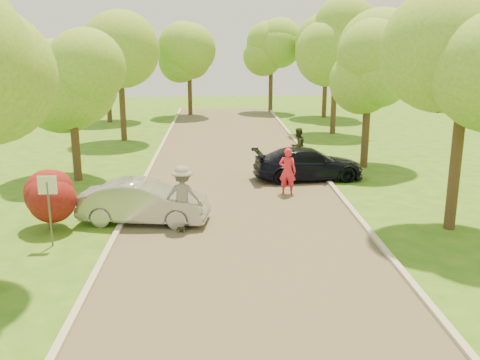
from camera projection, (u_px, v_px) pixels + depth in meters
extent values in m
plane|color=#2A6317|center=(254.00, 305.00, 12.48)|extent=(100.00, 100.00, 0.00)
cube|color=#4C4438|center=(239.00, 204.00, 20.22)|extent=(8.00, 60.00, 0.01)
cube|color=#B2AD9E|center=(131.00, 204.00, 20.03)|extent=(0.18, 60.00, 0.12)
cube|color=#B2AD9E|center=(345.00, 202.00, 20.38)|extent=(0.18, 60.00, 0.12)
cylinder|color=#59595E|center=(50.00, 214.00, 15.85)|extent=(0.06, 0.06, 2.00)
cube|color=white|center=(47.00, 185.00, 15.62)|extent=(0.55, 0.04, 0.55)
cylinder|color=#382619|center=(50.00, 219.00, 17.44)|extent=(0.12, 0.12, 0.70)
sphere|color=#590F0F|center=(48.00, 197.00, 17.25)|extent=(1.70, 1.70, 1.70)
cylinder|color=#382619|center=(76.00, 145.00, 23.39)|extent=(0.36, 0.36, 3.15)
sphere|color=#589428|center=(71.00, 80.00, 22.68)|extent=(4.20, 4.20, 4.20)
sphere|color=#589428|center=(84.00, 65.00, 22.55)|extent=(3.15, 3.15, 3.15)
cylinder|color=#382619|center=(123.00, 110.00, 32.99)|extent=(0.36, 0.36, 3.83)
sphere|color=#589428|center=(120.00, 54.00, 32.16)|extent=(4.80, 4.80, 4.80)
sphere|color=#589428|center=(131.00, 42.00, 32.01)|extent=(3.60, 3.60, 3.60)
cylinder|color=#382619|center=(455.00, 172.00, 17.14)|extent=(0.36, 0.36, 3.83)
sphere|color=#589428|center=(466.00, 63.00, 16.28)|extent=(5.00, 5.00, 5.00)
cylinder|color=#382619|center=(365.00, 133.00, 25.88)|extent=(0.36, 0.36, 3.38)
sphere|color=#589428|center=(369.00, 70.00, 25.13)|extent=(4.40, 4.40, 4.40)
sphere|color=#589428|center=(384.00, 55.00, 24.99)|extent=(3.30, 3.30, 3.30)
cylinder|color=#382619|center=(334.00, 103.00, 35.49)|extent=(0.36, 0.36, 4.05)
sphere|color=#589428|center=(336.00, 48.00, 34.60)|extent=(5.20, 5.20, 5.20)
sphere|color=#589428|center=(349.00, 35.00, 34.44)|extent=(3.90, 3.90, 3.90)
cylinder|color=#382619|center=(109.00, 99.00, 40.66)|extent=(0.36, 0.36, 3.60)
sphere|color=#589428|center=(106.00, 54.00, 39.83)|extent=(5.00, 5.00, 5.00)
sphere|color=#589428|center=(115.00, 44.00, 39.68)|extent=(3.75, 3.75, 3.75)
cylinder|color=#382619|center=(325.00, 94.00, 43.31)|extent=(0.36, 0.36, 3.83)
sphere|color=#589428|center=(326.00, 50.00, 42.45)|extent=(5.00, 5.00, 5.00)
sphere|color=#589428|center=(336.00, 41.00, 42.30)|extent=(3.75, 3.75, 3.75)
cylinder|color=#382619|center=(190.00, 95.00, 44.82)|extent=(0.36, 0.36, 3.38)
sphere|color=#589428|center=(189.00, 57.00, 44.03)|extent=(4.80, 4.80, 4.80)
sphere|color=#589428|center=(198.00, 48.00, 43.89)|extent=(3.60, 3.60, 3.60)
cylinder|color=#382619|center=(271.00, 91.00, 47.03)|extent=(0.36, 0.36, 3.60)
sphere|color=#589428|center=(271.00, 53.00, 46.20)|extent=(5.00, 5.00, 5.00)
sphere|color=#589428|center=(280.00, 44.00, 46.05)|extent=(3.75, 3.75, 3.75)
imported|color=#A1A1A5|center=(144.00, 202.00, 18.05)|extent=(4.51, 2.08, 1.43)
imported|color=black|center=(308.00, 164.00, 23.75)|extent=(5.07, 2.48, 1.42)
cube|color=black|center=(184.00, 225.00, 17.60)|extent=(0.41, 1.05, 0.02)
cylinder|color=#BFCC4C|center=(188.00, 223.00, 17.96)|extent=(0.04, 0.08, 0.08)
cylinder|color=#BFCC4C|center=(183.00, 223.00, 17.98)|extent=(0.04, 0.08, 0.08)
cylinder|color=#BFCC4C|center=(184.00, 230.00, 17.26)|extent=(0.04, 0.08, 0.08)
cylinder|color=#BFCC4C|center=(179.00, 230.00, 17.28)|extent=(0.04, 0.08, 0.08)
imported|color=gray|center=(183.00, 196.00, 17.35)|extent=(1.37, 0.90, 1.98)
imported|color=red|center=(288.00, 171.00, 21.36)|extent=(0.80, 0.66, 1.90)
imported|color=#2D311D|center=(298.00, 146.00, 26.77)|extent=(1.13, 1.09, 1.83)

